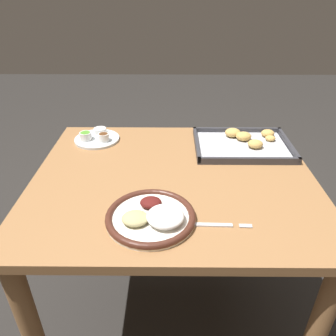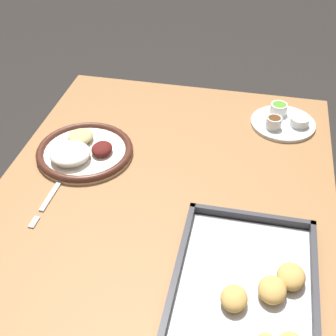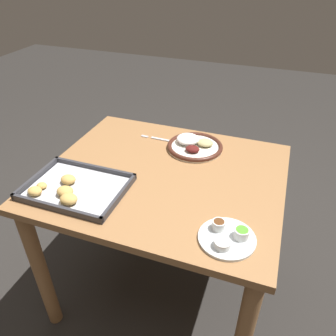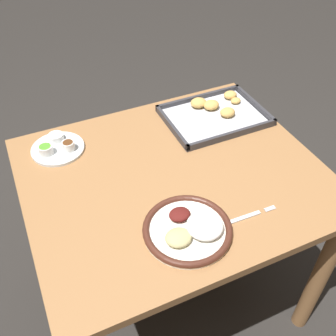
{
  "view_description": "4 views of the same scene",
  "coord_description": "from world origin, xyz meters",
  "px_view_note": "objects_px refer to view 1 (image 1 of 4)",
  "views": [
    {
      "loc": [
        -0.01,
        -0.94,
        1.31
      ],
      "look_at": [
        -0.02,
        0.0,
        0.75
      ],
      "focal_mm": 35.0,
      "sensor_mm": 36.0,
      "label": 1
    },
    {
      "loc": [
        0.84,
        0.18,
        1.46
      ],
      "look_at": [
        -0.02,
        0.0,
        0.75
      ],
      "focal_mm": 50.0,
      "sensor_mm": 36.0,
      "label": 2
    },
    {
      "loc": [
        -0.39,
        1.01,
        1.48
      ],
      "look_at": [
        -0.02,
        0.0,
        0.75
      ],
      "focal_mm": 35.0,
      "sensor_mm": 36.0,
      "label": 3
    },
    {
      "loc": [
        -0.4,
        -0.83,
        1.59
      ],
      "look_at": [
        -0.02,
        0.0,
        0.75
      ],
      "focal_mm": 42.0,
      "sensor_mm": 36.0,
      "label": 4
    }
  ],
  "objects_px": {
    "dinner_plate": "(152,216)",
    "baking_tray": "(244,143)",
    "fork": "(207,225)",
    "saucer_plate": "(97,137)"
  },
  "relations": [
    {
      "from": "dinner_plate",
      "to": "saucer_plate",
      "type": "relative_size",
      "value": 1.39
    },
    {
      "from": "saucer_plate",
      "to": "baking_tray",
      "type": "distance_m",
      "value": 0.6
    },
    {
      "from": "fork",
      "to": "saucer_plate",
      "type": "height_order",
      "value": "saucer_plate"
    },
    {
      "from": "fork",
      "to": "dinner_plate",
      "type": "bearing_deg",
      "value": 173.97
    },
    {
      "from": "fork",
      "to": "baking_tray",
      "type": "distance_m",
      "value": 0.52
    },
    {
      "from": "dinner_plate",
      "to": "baking_tray",
      "type": "distance_m",
      "value": 0.57
    },
    {
      "from": "saucer_plate",
      "to": "baking_tray",
      "type": "relative_size",
      "value": 0.49
    },
    {
      "from": "dinner_plate",
      "to": "saucer_plate",
      "type": "distance_m",
      "value": 0.57
    },
    {
      "from": "fork",
      "to": "saucer_plate",
      "type": "distance_m",
      "value": 0.66
    },
    {
      "from": "dinner_plate",
      "to": "saucer_plate",
      "type": "height_order",
      "value": "dinner_plate"
    }
  ]
}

